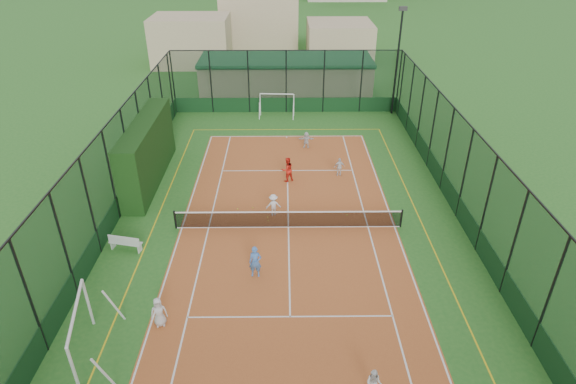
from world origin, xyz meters
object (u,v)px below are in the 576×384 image
white_bench (126,242)px  futsal_goal_near (82,334)px  floodlight_ne (397,63)px  clubhouse (286,76)px  futsal_goal_far (277,105)px  child_far_left (273,205)px  child_near_left (159,312)px  child_far_back (306,140)px  coach (287,169)px  child_near_mid (255,262)px  child_near_right (374,383)px  child_far_right (339,167)px

white_bench → futsal_goal_near: size_ratio=0.46×
floodlight_ne → clubhouse: 10.47m
white_bench → futsal_goal_far: (7.05, 18.01, 0.45)m
futsal_goal_far → child_far_left: (-0.04, -14.98, -0.26)m
clubhouse → child_near_left: bearing=-100.0°
floodlight_ne → child_near_left: (-13.68, -23.36, -3.47)m
clubhouse → futsal_goal_near: (-7.40, -30.32, -0.47)m
futsal_goal_near → white_bench: bearing=-8.5°
clubhouse → child_far_back: (1.34, -12.10, -0.99)m
floodlight_ne → futsal_goal_far: 9.90m
futsal_goal_near → child_far_left: bearing=-46.8°
futsal_goal_near → coach: futsal_goal_near is taller
floodlight_ne → child_near_mid: size_ratio=5.44×
white_bench → futsal_goal_near: 6.53m
child_near_left → child_near_right: child_near_left is taller
coach → child_far_left: bearing=49.9°
futsal_goal_near → child_near_mid: 7.43m
white_bench → child_near_mid: bearing=-4.6°
futsal_goal_near → child_near_left: futsal_goal_near is taller
child_far_back → white_bench: bearing=53.5°
clubhouse → coach: clubhouse is taller
child_near_left → child_far_back: bearing=55.5°
child_near_left → child_near_mid: (3.59, 2.94, 0.11)m
futsal_goal_near → futsal_goal_far: bearing=-27.2°
white_bench → futsal_goal_far: size_ratio=0.58×
floodlight_ne → child_far_right: bearing=-116.4°
clubhouse → white_bench: (-7.80, -23.84, -1.13)m
floodlight_ne → futsal_goal_far: size_ratio=2.97×
white_bench → floodlight_ne: bearing=61.2°
floodlight_ne → child_near_right: bearing=-102.5°
child_near_right → floodlight_ne: bearing=102.1°
clubhouse → futsal_goal_far: bearing=-97.3°
futsal_goal_near → child_far_back: futsal_goal_near is taller
child_near_mid → child_near_left: bearing=-139.1°
child_near_right → child_near_left: bearing=-178.3°
child_near_right → child_far_back: size_ratio=0.99×
child_far_right → child_far_left: bearing=44.5°
clubhouse → child_far_left: clubhouse is taller
white_bench → child_far_left: child_far_left is taller
clubhouse → child_far_right: (3.20, -16.28, -0.98)m
child_near_left → futsal_goal_far: bearing=65.9°
child_near_mid → coach: size_ratio=0.99×
white_bench → child_far_back: size_ratio=1.40×
child_near_mid → child_far_back: bearing=79.9°
white_bench → futsal_goal_far: 19.35m
floodlight_ne → child_far_back: 10.50m
floodlight_ne → coach: floodlight_ne is taller
child_near_right → child_far_left: bearing=131.8°
child_far_left → coach: coach is taller
futsal_goal_far → child_near_mid: size_ratio=1.83×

